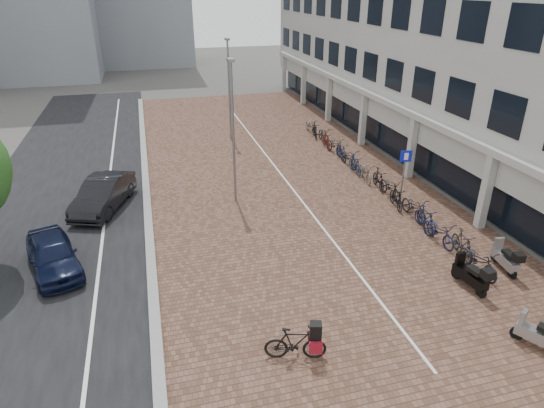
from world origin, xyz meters
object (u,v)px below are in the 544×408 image
at_px(scooter_front, 506,257).
at_px(car_dark, 103,194).
at_px(parking_sign, 404,168).
at_px(hero_bike, 295,343).
at_px(scooter_back, 541,334).
at_px(scooter_mid, 471,274).
at_px(car_navy, 53,255).

bearing_deg(scooter_front, car_dark, 154.59).
distance_m(scooter_front, parking_sign, 6.49).
xyz_separation_m(car_dark, parking_sign, (13.79, -3.05, 1.06)).
bearing_deg(hero_bike, parking_sign, -27.33).
bearing_deg(scooter_back, hero_bike, 137.53).
xyz_separation_m(car_dark, hero_bike, (5.69, -11.66, -0.19)).
height_order(car_dark, scooter_front, car_dark).
distance_m(scooter_mid, scooter_back, 3.11).
xyz_separation_m(car_navy, scooter_front, (16.03, -4.34, -0.12)).
xyz_separation_m(car_navy, scooter_back, (14.13, -8.10, -0.12)).
relative_size(car_navy, scooter_front, 2.46).
relative_size(car_dark, scooter_back, 2.85).
height_order(car_navy, scooter_back, car_navy).
distance_m(hero_bike, scooter_mid, 7.06).
bearing_deg(car_dark, scooter_back, -26.00).
relative_size(hero_bike, scooter_front, 1.16).
distance_m(car_navy, scooter_back, 16.29).
bearing_deg(car_dark, hero_bike, -43.84).
bearing_deg(scooter_front, car_navy, 172.28).
bearing_deg(scooter_mid, car_dark, 134.90).
height_order(car_dark, hero_bike, car_dark).
height_order(car_dark, parking_sign, parking_sign).
relative_size(car_navy, scooter_back, 2.48).
bearing_deg(car_dark, scooter_front, -12.71).
bearing_deg(car_navy, scooter_mid, -36.67).
bearing_deg(car_dark, car_navy, -86.59).
height_order(hero_bike, scooter_front, hero_bike).
xyz_separation_m(car_navy, hero_bike, (7.20, -6.63, -0.11)).
height_order(car_dark, scooter_back, car_dark).
relative_size(scooter_front, parking_sign, 0.60).
relative_size(hero_bike, scooter_mid, 1.10).
xyz_separation_m(hero_bike, parking_sign, (8.10, 8.61, 1.25)).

